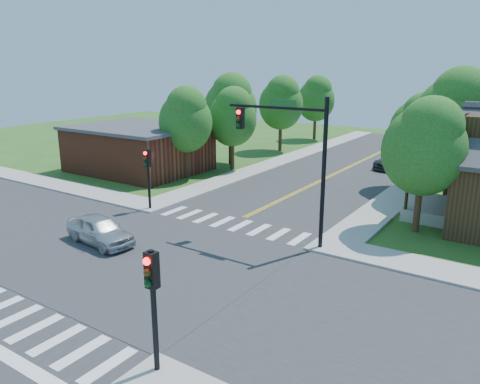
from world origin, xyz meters
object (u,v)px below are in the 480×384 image
Objects in this scene: signal_pole_se at (152,289)px; car_dgrey at (396,161)px; signal_mast_ne at (292,146)px; signal_pole_nw at (148,167)px; car_silver at (100,231)px.

car_dgrey is at bearing 93.85° from signal_pole_se.
signal_pole_nw is at bearing -179.93° from signal_mast_ne.
car_silver is at bearing -70.43° from signal_pole_nw.
car_silver is (-7.61, -5.38, -4.15)m from signal_mast_ne.
signal_pole_nw is 0.73× the size of car_dgrey.
car_dgrey is (7.19, 25.41, 0.00)m from car_silver.
signal_pole_nw is at bearing -96.75° from car_dgrey.
signal_mast_ne reaches higher than car_dgrey.
signal_mast_ne reaches higher than signal_pole_nw.
signal_pole_nw reaches higher than car_dgrey.
signal_pole_se and signal_pole_nw have the same top height.
signal_pole_se is 15.84m from signal_pole_nw.
signal_mast_ne is 9.76m from signal_pole_nw.
car_silver is at bearing -88.14° from car_dgrey.
signal_pole_nw is at bearing 135.00° from signal_pole_se.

